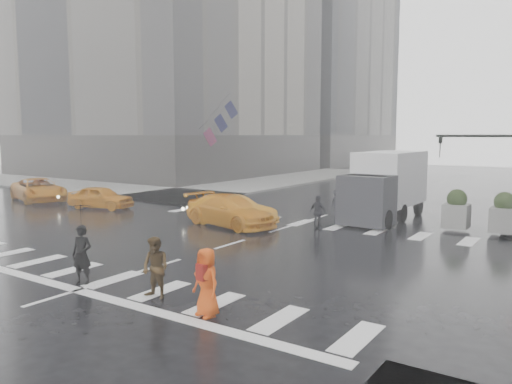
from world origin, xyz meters
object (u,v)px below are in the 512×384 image
Objects in this scene: traffic_signal_pole at (507,163)px; pedestrian_orange at (206,282)px; box_truck at (384,184)px; pedestrian_brown at (156,268)px; taxi_mid at (233,211)px; taxi_front at (101,197)px.

traffic_signal_pole is 2.63× the size of pedestrian_orange.
box_truck is at bearing 167.47° from traffic_signal_pole.
box_truck is (-1.26, 16.12, 1.03)m from pedestrian_orange.
pedestrian_brown reaches higher than taxi_mid.
box_truck is (-5.89, 1.31, -1.33)m from traffic_signal_pole.
traffic_signal_pole is 1.02× the size of taxi_mid.
traffic_signal_pole reaches higher than taxi_front.
pedestrian_orange reaches higher than taxi_mid.
pedestrian_orange reaches higher than pedestrian_brown.
pedestrian_orange is at bearing -148.03° from taxi_mid.
pedestrian_brown is 0.42× the size of taxi_front.
traffic_signal_pole is 0.68× the size of box_truck.
pedestrian_brown is 17.93m from taxi_front.
taxi_front is (-21.45, -4.42, -2.53)m from traffic_signal_pole.
traffic_signal_pole is 15.69m from pedestrian_orange.
taxi_mid is at bearing -132.15° from box_truck.
taxi_front is (-14.80, 10.11, -0.16)m from pedestrian_brown.
box_truck reaches higher than taxi_front.
traffic_signal_pole is 6.17m from box_truck.
pedestrian_brown reaches higher than taxi_front.
pedestrian_orange is at bearing -135.75° from taxi_front.
pedestrian_brown is 2.03m from pedestrian_orange.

